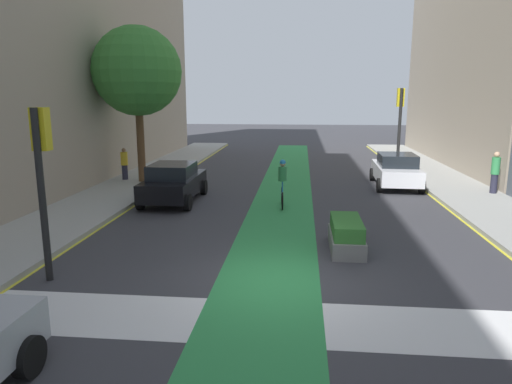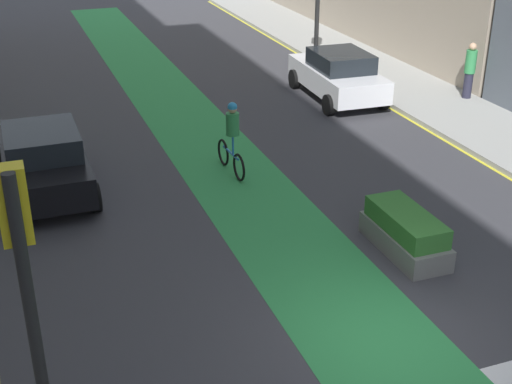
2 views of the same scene
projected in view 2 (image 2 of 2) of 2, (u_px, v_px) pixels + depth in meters
name	position (u px, v px, depth m)	size (l,w,h in m)	color
ground_plane	(389.00, 340.00, 11.32)	(120.00, 120.00, 0.00)	#38383D
bike_lane_paint	(374.00, 344.00, 11.23)	(2.40, 60.00, 0.01)	#2D8C47
traffic_signal_near_left	(22.00, 261.00, 8.18)	(0.35, 0.52, 3.94)	black
car_white_right_far	(338.00, 74.00, 22.51)	(2.16, 4.27, 1.57)	silver
car_black_left_far	(44.00, 160.00, 16.09)	(2.03, 4.21, 1.57)	black
cyclist_in_lane	(232.00, 137.00, 16.95)	(0.32, 1.73, 1.86)	black
pedestrian_sidewalk_right_a	(470.00, 70.00, 22.07)	(0.34, 0.34, 1.76)	#262638
median_planter	(405.00, 233.00, 13.75)	(0.88, 2.13, 0.85)	slate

